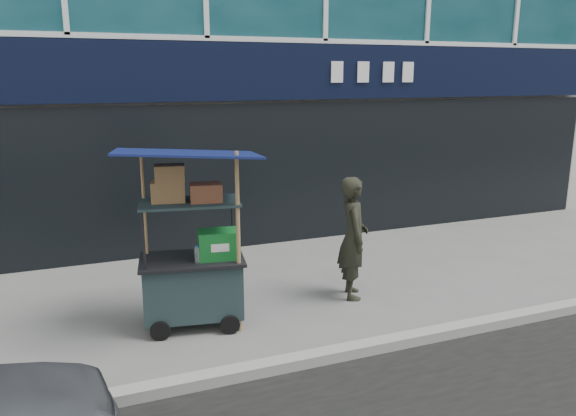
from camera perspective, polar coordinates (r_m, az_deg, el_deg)
name	(u,v)px	position (r m, az deg, el deg)	size (l,w,h in m)	color
ground	(306,355)	(6.07, 1.84, -14.67)	(80.00, 80.00, 0.00)	slate
curb	(314,358)	(5.88, 2.65, -15.00)	(80.00, 0.18, 0.12)	gray
vendor_cart	(193,265)	(6.54, -9.58, -5.68)	(1.72, 1.35, 2.11)	#19272B
vendor_man	(353,238)	(7.31, 6.63, -3.01)	(0.58, 0.38, 1.60)	black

